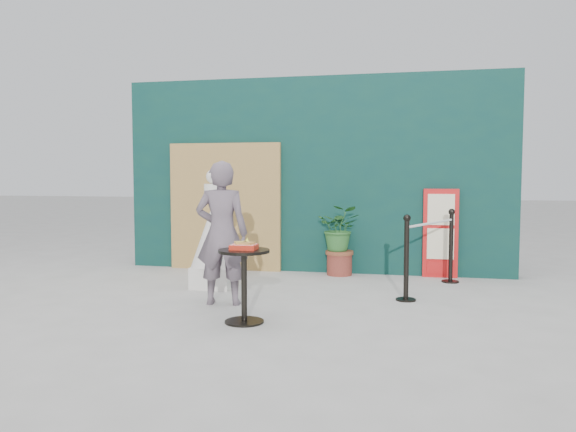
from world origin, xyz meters
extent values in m
plane|color=#ADAAA5|center=(0.00, 0.00, 0.00)|extent=(60.00, 60.00, 0.00)
cube|color=#0A2F2E|center=(0.00, 3.15, 1.50)|extent=(6.00, 0.30, 3.00)
cube|color=tan|center=(-1.40, 2.94, 1.00)|extent=(1.80, 0.08, 2.00)
imported|color=#675864|center=(-0.66, 0.64, 0.83)|extent=(0.66, 0.48, 1.66)
cube|color=red|center=(1.90, 2.96, 0.65)|extent=(0.50, 0.06, 1.30)
cube|color=beige|center=(1.90, 2.92, 1.00)|extent=(0.38, 0.02, 0.45)
cube|color=beige|center=(1.90, 2.92, 0.50)|extent=(0.38, 0.02, 0.45)
cube|color=red|center=(1.90, 2.92, 0.15)|extent=(0.38, 0.02, 0.18)
cube|color=silver|center=(-1.09, 1.56, 0.14)|extent=(0.53, 0.53, 0.29)
cone|color=silver|center=(-1.09, 1.56, 0.72)|extent=(0.61, 0.61, 0.86)
cylinder|color=silver|center=(-1.09, 1.56, 1.27)|extent=(0.25, 0.25, 0.23)
sphere|color=white|center=(-1.09, 1.56, 1.48)|extent=(0.19, 0.19, 0.19)
cylinder|color=black|center=(-0.17, -0.09, 0.01)|extent=(0.40, 0.40, 0.02)
cylinder|color=black|center=(-0.17, -0.09, 0.36)|extent=(0.06, 0.06, 0.72)
cylinder|color=black|center=(-0.17, -0.09, 0.73)|extent=(0.52, 0.52, 0.03)
cube|color=red|center=(-0.17, -0.09, 0.78)|extent=(0.26, 0.19, 0.05)
cube|color=red|center=(-0.17, -0.09, 0.80)|extent=(0.24, 0.17, 0.00)
cube|color=gold|center=(-0.21, -0.08, 0.82)|extent=(0.15, 0.14, 0.02)
cube|color=tan|center=(-0.12, -0.11, 0.82)|extent=(0.13, 0.13, 0.02)
cone|color=#F2F440|center=(-0.15, -0.04, 0.83)|extent=(0.06, 0.06, 0.06)
cylinder|color=brown|center=(0.43, 2.84, 0.16)|extent=(0.38, 0.38, 0.31)
cylinder|color=brown|center=(0.43, 2.84, 0.34)|extent=(0.42, 0.42, 0.05)
imported|color=#2A632A|center=(0.43, 2.84, 0.71)|extent=(0.62, 0.54, 0.69)
cylinder|color=black|center=(1.43, 1.30, 0.01)|extent=(0.24, 0.24, 0.02)
cylinder|color=black|center=(1.43, 1.30, 0.48)|extent=(0.06, 0.06, 0.96)
sphere|color=black|center=(1.43, 1.30, 0.99)|extent=(0.09, 0.09, 0.09)
cylinder|color=black|center=(2.03, 2.60, 0.01)|extent=(0.24, 0.24, 0.02)
cylinder|color=black|center=(2.03, 2.60, 0.48)|extent=(0.06, 0.06, 0.96)
sphere|color=black|center=(2.03, 2.60, 0.99)|extent=(0.09, 0.09, 0.09)
cylinder|color=silver|center=(1.73, 1.95, 0.88)|extent=(0.63, 1.31, 0.03)
camera|label=1|loc=(1.46, -5.48, 1.50)|focal=35.00mm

